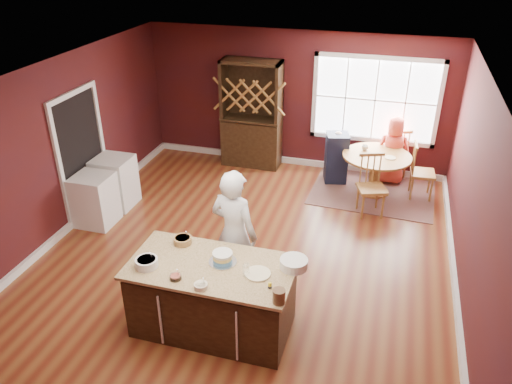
{
  "coord_description": "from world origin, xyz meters",
  "views": [
    {
      "loc": [
        1.85,
        -5.82,
        4.39
      ],
      "look_at": [
        0.13,
        0.16,
        1.05
      ],
      "focal_mm": 35.0,
      "sensor_mm": 36.0,
      "label": 1
    }
  ],
  "objects_px": {
    "seated_woman": "(393,150)",
    "hutch": "(252,114)",
    "chair_north": "(395,152)",
    "washer": "(95,200)",
    "chair_south": "(372,186)",
    "baker": "(234,234)",
    "dryer": "(115,182)",
    "kitchen_island": "(213,298)",
    "dining_table": "(376,166)",
    "chair_east": "(423,171)",
    "toddler": "(338,140)",
    "layer_cake": "(223,257)",
    "high_chair": "(336,157)"
  },
  "relations": [
    {
      "from": "washer",
      "to": "dryer",
      "type": "xyz_separation_m",
      "value": [
        0.0,
        0.64,
        0.02
      ]
    },
    {
      "from": "high_chair",
      "to": "washer",
      "type": "height_order",
      "value": "high_chair"
    },
    {
      "from": "baker",
      "to": "washer",
      "type": "xyz_separation_m",
      "value": [
        -2.74,
        1.02,
        -0.47
      ]
    },
    {
      "from": "kitchen_island",
      "to": "baker",
      "type": "distance_m",
      "value": 0.88
    },
    {
      "from": "dining_table",
      "to": "toddler",
      "type": "relative_size",
      "value": 4.72
    },
    {
      "from": "seated_woman",
      "to": "hutch",
      "type": "relative_size",
      "value": 0.61
    },
    {
      "from": "baker",
      "to": "layer_cake",
      "type": "height_order",
      "value": "baker"
    },
    {
      "from": "layer_cake",
      "to": "seated_woman",
      "type": "height_order",
      "value": "seated_woman"
    },
    {
      "from": "baker",
      "to": "chair_south",
      "type": "relative_size",
      "value": 1.68
    },
    {
      "from": "washer",
      "to": "chair_north",
      "type": "bearing_deg",
      "value": 34.52
    },
    {
      "from": "chair_south",
      "to": "toddler",
      "type": "xyz_separation_m",
      "value": [
        -0.75,
        1.17,
        0.28
      ]
    },
    {
      "from": "layer_cake",
      "to": "chair_east",
      "type": "relative_size",
      "value": 0.32
    },
    {
      "from": "toddler",
      "to": "washer",
      "type": "height_order",
      "value": "toddler"
    },
    {
      "from": "chair_north",
      "to": "kitchen_island",
      "type": "bearing_deg",
      "value": 47.19
    },
    {
      "from": "seated_woman",
      "to": "hutch",
      "type": "xyz_separation_m",
      "value": [
        -2.79,
        0.04,
        0.42
      ]
    },
    {
      "from": "chair_south",
      "to": "dryer",
      "type": "height_order",
      "value": "chair_south"
    },
    {
      "from": "chair_east",
      "to": "chair_north",
      "type": "distance_m",
      "value": 0.92
    },
    {
      "from": "seated_woman",
      "to": "chair_east",
      "type": "bearing_deg",
      "value": 139.1
    },
    {
      "from": "dining_table",
      "to": "hutch",
      "type": "bearing_deg",
      "value": 167.06
    },
    {
      "from": "chair_south",
      "to": "toddler",
      "type": "relative_size",
      "value": 4.11
    },
    {
      "from": "dining_table",
      "to": "high_chair",
      "type": "xyz_separation_m",
      "value": [
        -0.75,
        0.28,
        -0.03
      ]
    },
    {
      "from": "kitchen_island",
      "to": "washer",
      "type": "bearing_deg",
      "value": 146.94
    },
    {
      "from": "baker",
      "to": "toddler",
      "type": "height_order",
      "value": "baker"
    },
    {
      "from": "chair_north",
      "to": "hutch",
      "type": "relative_size",
      "value": 0.48
    },
    {
      "from": "chair_north",
      "to": "seated_woman",
      "type": "distance_m",
      "value": 0.33
    },
    {
      "from": "seated_woman",
      "to": "dryer",
      "type": "relative_size",
      "value": 1.46
    },
    {
      "from": "chair_east",
      "to": "chair_north",
      "type": "height_order",
      "value": "chair_east"
    },
    {
      "from": "washer",
      "to": "chair_south",
      "type": "bearing_deg",
      "value": 19.68
    },
    {
      "from": "chair_south",
      "to": "hutch",
      "type": "relative_size",
      "value": 0.5
    },
    {
      "from": "dining_table",
      "to": "hutch",
      "type": "distance_m",
      "value": 2.64
    },
    {
      "from": "kitchen_island",
      "to": "high_chair",
      "type": "relative_size",
      "value": 1.92
    },
    {
      "from": "hutch",
      "to": "chair_north",
      "type": "bearing_deg",
      "value": 5.03
    },
    {
      "from": "chair_east",
      "to": "toddler",
      "type": "bearing_deg",
      "value": 75.41
    },
    {
      "from": "toddler",
      "to": "dryer",
      "type": "height_order",
      "value": "toddler"
    },
    {
      "from": "dining_table",
      "to": "chair_east",
      "type": "xyz_separation_m",
      "value": [
        0.82,
        0.06,
        -0.01
      ]
    },
    {
      "from": "dryer",
      "to": "chair_north",
      "type": "bearing_deg",
      "value": 28.8
    },
    {
      "from": "baker",
      "to": "chair_east",
      "type": "relative_size",
      "value": 1.72
    },
    {
      "from": "dining_table",
      "to": "toddler",
      "type": "bearing_deg",
      "value": 154.98
    },
    {
      "from": "chair_north",
      "to": "seated_woman",
      "type": "relative_size",
      "value": 0.78
    },
    {
      "from": "kitchen_island",
      "to": "dryer",
      "type": "bearing_deg",
      "value": 138.41
    },
    {
      "from": "dining_table",
      "to": "layer_cake",
      "type": "distance_m",
      "value": 4.32
    },
    {
      "from": "dining_table",
      "to": "layer_cake",
      "type": "xyz_separation_m",
      "value": [
        -1.51,
        -4.02,
        0.45
      ]
    },
    {
      "from": "dining_table",
      "to": "layer_cake",
      "type": "height_order",
      "value": "layer_cake"
    },
    {
      "from": "chair_east",
      "to": "washer",
      "type": "relative_size",
      "value": 1.21
    },
    {
      "from": "baker",
      "to": "hutch",
      "type": "height_order",
      "value": "hutch"
    },
    {
      "from": "dining_table",
      "to": "seated_woman",
      "type": "xyz_separation_m",
      "value": [
        0.27,
        0.54,
        0.12
      ]
    },
    {
      "from": "dining_table",
      "to": "seated_woman",
      "type": "height_order",
      "value": "seated_woman"
    },
    {
      "from": "chair_north",
      "to": "washer",
      "type": "xyz_separation_m",
      "value": [
        -4.64,
        -3.19,
        -0.08
      ]
    },
    {
      "from": "chair_east",
      "to": "dryer",
      "type": "distance_m",
      "value": 5.44
    },
    {
      "from": "chair_south",
      "to": "washer",
      "type": "relative_size",
      "value": 1.24
    }
  ]
}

